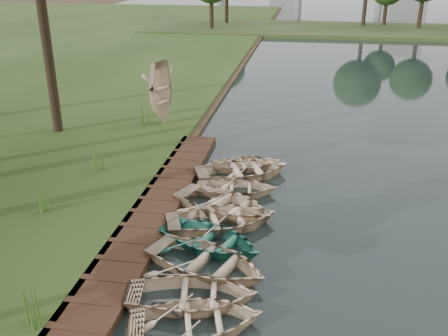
% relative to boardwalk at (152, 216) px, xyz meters
% --- Properties ---
extents(ground, '(300.00, 300.00, 0.00)m').
position_rel_boardwalk_xyz_m(ground, '(1.60, 0.00, -0.15)').
color(ground, '#3D2F1D').
extents(boardwalk, '(1.60, 16.00, 0.30)m').
position_rel_boardwalk_xyz_m(boardwalk, '(0.00, 0.00, 0.00)').
color(boardwalk, '#382215').
rests_on(boardwalk, ground).
extents(peninsula, '(50.00, 14.00, 0.45)m').
position_rel_boardwalk_xyz_m(peninsula, '(9.60, 50.00, 0.08)').
color(peninsula, '#33431E').
rests_on(peninsula, ground).
extents(rowboat_0, '(3.85, 3.22, 0.69)m').
position_rel_boardwalk_xyz_m(rowboat_0, '(2.76, -5.27, 0.24)').
color(rowboat_0, beige).
rests_on(rowboat_0, water).
extents(rowboat_1, '(3.79, 2.97, 0.72)m').
position_rel_boardwalk_xyz_m(rowboat_1, '(2.43, -4.33, 0.26)').
color(rowboat_1, beige).
rests_on(rowboat_1, water).
extents(rowboat_2, '(4.48, 3.87, 0.78)m').
position_rel_boardwalk_xyz_m(rowboat_2, '(2.50, -2.80, 0.29)').
color(rowboat_2, beige).
rests_on(rowboat_2, water).
extents(rowboat_3, '(4.13, 3.59, 0.71)m').
position_rel_boardwalk_xyz_m(rowboat_3, '(2.38, -1.54, 0.26)').
color(rowboat_3, teal).
rests_on(rowboat_3, water).
extents(rowboat_4, '(4.49, 3.86, 0.78)m').
position_rel_boardwalk_xyz_m(rowboat_4, '(2.52, -0.22, 0.29)').
color(rowboat_4, beige).
rests_on(rowboat_4, water).
extents(rowboat_5, '(4.63, 4.09, 0.79)m').
position_rel_boardwalk_xyz_m(rowboat_5, '(2.39, 0.88, 0.30)').
color(rowboat_5, beige).
rests_on(rowboat_5, water).
extents(rowboat_6, '(3.32, 2.54, 0.64)m').
position_rel_boardwalk_xyz_m(rowboat_6, '(2.64, 2.41, 0.22)').
color(rowboat_6, beige).
rests_on(rowboat_6, water).
extents(rowboat_7, '(4.74, 4.17, 0.82)m').
position_rel_boardwalk_xyz_m(rowboat_7, '(2.67, 4.03, 0.31)').
color(rowboat_7, beige).
rests_on(rowboat_7, water).
extents(rowboat_8, '(3.53, 2.99, 0.62)m').
position_rel_boardwalk_xyz_m(rowboat_8, '(2.74, 4.97, 0.21)').
color(rowboat_8, beige).
rests_on(rowboat_8, water).
extents(stored_rowboat, '(4.01, 3.51, 0.69)m').
position_rel_boardwalk_xyz_m(stored_rowboat, '(-2.40, 9.79, 0.50)').
color(stored_rowboat, beige).
rests_on(stored_rowboat, bank).
extents(reeds_0, '(0.60, 0.60, 1.07)m').
position_rel_boardwalk_xyz_m(reeds_0, '(-1.00, -5.99, 0.69)').
color(reeds_0, '#3F661E').
rests_on(reeds_0, bank).
extents(reeds_1, '(0.60, 0.60, 0.97)m').
position_rel_boardwalk_xyz_m(reeds_1, '(-3.53, -0.64, 0.63)').
color(reeds_1, '#3F661E').
rests_on(reeds_1, bank).
extents(reeds_2, '(0.60, 0.60, 0.95)m').
position_rel_boardwalk_xyz_m(reeds_2, '(-3.28, 3.15, 0.62)').
color(reeds_2, '#3F661E').
rests_on(reeds_2, bank).
extents(reeds_3, '(0.60, 0.60, 1.03)m').
position_rel_boardwalk_xyz_m(reeds_3, '(-3.28, 9.41, 0.66)').
color(reeds_3, '#3F661E').
rests_on(reeds_3, bank).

